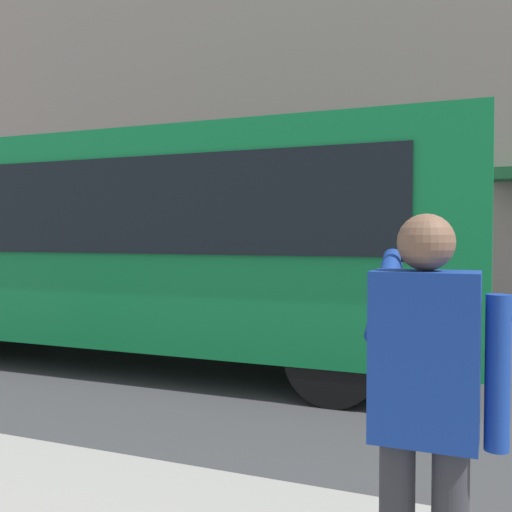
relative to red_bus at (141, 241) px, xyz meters
name	(u,v)px	position (x,y,z in m)	size (l,w,h in m)	color
ground_plane	(373,380)	(-3.19, -0.15, -1.68)	(60.00, 60.00, 0.00)	#38383A
building_facade_far	(433,47)	(-3.21, -6.94, 4.30)	(28.00, 1.55, 12.00)	gray
red_bus	(141,241)	(0.00, 0.00, 0.00)	(9.05, 2.54, 3.08)	#0F7238
pedestrian_photographer	(426,397)	(-4.30, 4.61, -0.54)	(0.53, 0.52, 1.70)	#2D2D33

